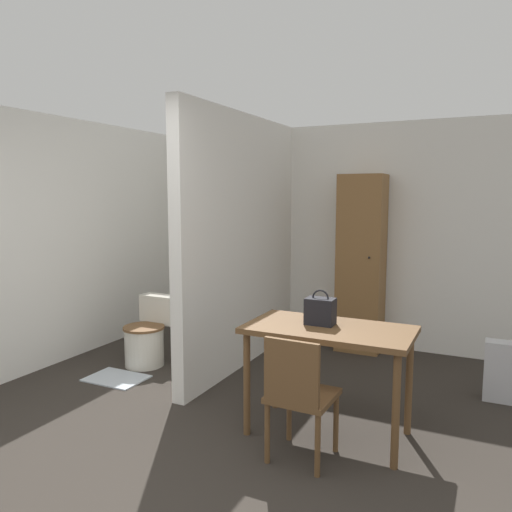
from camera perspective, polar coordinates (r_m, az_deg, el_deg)
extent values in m
cube|color=white|center=(5.93, 8.46, 2.43)|extent=(5.46, 0.12, 2.50)
cube|color=white|center=(5.51, -21.67, 1.66)|extent=(0.12, 4.75, 2.50)
cube|color=white|center=(5.00, -1.58, 1.65)|extent=(0.12, 2.32, 2.50)
cube|color=brown|center=(3.59, 8.35, -8.33)|extent=(1.16, 0.63, 0.04)
cylinder|color=brown|center=(3.67, -1.05, -14.41)|extent=(0.05, 0.05, 0.75)
cylinder|color=brown|center=(3.37, 15.69, -16.73)|extent=(0.05, 0.05, 0.75)
cylinder|color=brown|center=(4.11, 2.25, -12.04)|extent=(0.05, 0.05, 0.75)
cylinder|color=brown|center=(3.84, 17.09, -13.76)|extent=(0.05, 0.05, 0.75)
cube|color=brown|center=(3.38, 5.36, -15.60)|extent=(0.42, 0.42, 0.04)
cube|color=brown|center=(3.14, 4.07, -13.11)|extent=(0.36, 0.04, 0.40)
cylinder|color=brown|center=(3.67, 3.81, -17.39)|extent=(0.04, 0.04, 0.40)
cylinder|color=brown|center=(3.56, 9.13, -18.29)|extent=(0.04, 0.04, 0.40)
cylinder|color=brown|center=(3.39, 1.29, -19.55)|extent=(0.04, 0.04, 0.40)
cylinder|color=brown|center=(3.27, 7.05, -20.68)|extent=(0.04, 0.04, 0.40)
cylinder|color=silver|center=(5.24, -12.65, -10.11)|extent=(0.39, 0.39, 0.38)
cylinder|color=brown|center=(5.18, -12.71, -7.97)|extent=(0.41, 0.41, 0.02)
cube|color=silver|center=(5.35, -10.98, -5.95)|extent=(0.39, 0.18, 0.30)
cube|color=black|center=(3.62, 7.36, -6.29)|extent=(0.21, 0.14, 0.19)
torus|color=black|center=(3.60, 7.38, -4.81)|extent=(0.12, 0.01, 0.12)
cube|color=brown|center=(5.58, 11.92, -0.85)|extent=(0.48, 0.38, 1.93)
sphere|color=black|center=(5.34, 12.80, -0.18)|extent=(0.02, 0.02, 0.02)
cube|color=#B2BCC6|center=(4.99, -15.67, -13.30)|extent=(0.54, 0.39, 0.01)
cube|color=#BCBCC1|center=(4.74, 26.58, -11.76)|extent=(0.32, 0.16, 0.51)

